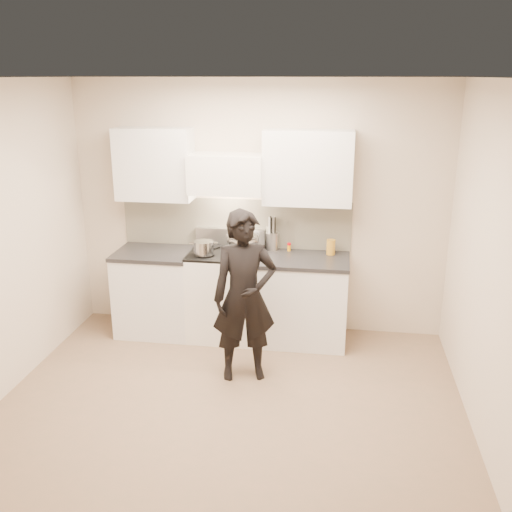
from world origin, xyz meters
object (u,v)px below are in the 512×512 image
Objects in this scene: stove at (226,294)px; counter_right at (304,299)px; utensil_crock at (272,240)px; person at (245,297)px; wok at (243,239)px.

stove is 0.83m from counter_right.
utensil_crock is (-0.37, 0.24, 0.57)m from counter_right.
wok is at bearing 84.60° from person.
counter_right is 0.57× the size of person.
person is (-0.11, -1.10, -0.23)m from utensil_crock.
utensil_crock reaches higher than wok.
counter_right is 0.72m from utensil_crock.
counter_right is 2.55× the size of utensil_crock.
person reaches higher than counter_right.
person is at bearing -68.02° from stove.
person reaches higher than stove.
counter_right is 2.04× the size of wok.
stove is at bearing 96.07° from person.
stove is 0.62m from wok.
person is (-0.48, -0.86, 0.34)m from counter_right.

